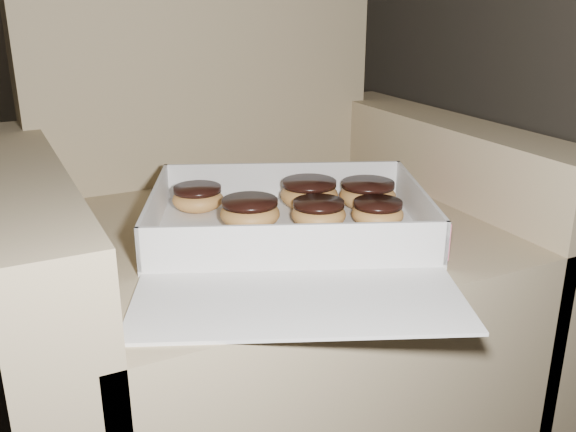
# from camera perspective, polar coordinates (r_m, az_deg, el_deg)

# --- Properties ---
(armchair) EXTENTS (0.92, 0.77, 0.96)m
(armchair) POSITION_cam_1_polar(r_m,az_deg,el_deg) (1.23, -2.72, -5.04)
(armchair) COLOR #91795C
(armchair) RESTS_ON floor
(bakery_box) EXTENTS (0.61, 0.66, 0.08)m
(bakery_box) POSITION_cam_1_polar(r_m,az_deg,el_deg) (1.03, 0.35, -1.59)
(bakery_box) COLOR white
(bakery_box) RESTS_ON armchair
(donut_a) EXTENTS (0.09, 0.09, 0.04)m
(donut_a) POSITION_cam_1_polar(r_m,az_deg,el_deg) (1.09, 7.97, 0.32)
(donut_a) COLOR #E08F4E
(donut_a) RESTS_ON bakery_box
(donut_b) EXTENTS (0.10, 0.10, 0.05)m
(donut_b) POSITION_cam_1_polar(r_m,az_deg,el_deg) (1.17, 7.10, 1.94)
(donut_b) COLOR #E08F4E
(donut_b) RESTS_ON bakery_box
(donut_c) EXTENTS (0.10, 0.10, 0.05)m
(donut_c) POSITION_cam_1_polar(r_m,az_deg,el_deg) (1.07, -3.40, 0.33)
(donut_c) COLOR #E08F4E
(donut_c) RESTS_ON bakery_box
(donut_d) EXTENTS (0.09, 0.09, 0.05)m
(donut_d) POSITION_cam_1_polar(r_m,az_deg,el_deg) (1.07, 2.74, 0.27)
(donut_d) COLOR #E08F4E
(donut_d) RESTS_ON bakery_box
(donut_e) EXTENTS (0.09, 0.09, 0.05)m
(donut_e) POSITION_cam_1_polar(r_m,az_deg,el_deg) (1.16, -8.02, 1.62)
(donut_e) COLOR #E08F4E
(donut_e) RESTS_ON bakery_box
(donut_f) EXTENTS (0.11, 0.11, 0.05)m
(donut_f) POSITION_cam_1_polar(r_m,az_deg,el_deg) (1.16, 1.90, 2.03)
(donut_f) COLOR #E08F4E
(donut_f) RESTS_ON bakery_box
(crumb_a) EXTENTS (0.01, 0.01, 0.00)m
(crumb_a) POSITION_cam_1_polar(r_m,az_deg,el_deg) (1.02, -0.98, -2.11)
(crumb_a) COLOR black
(crumb_a) RESTS_ON bakery_box
(crumb_b) EXTENTS (0.01, 0.01, 0.00)m
(crumb_b) POSITION_cam_1_polar(r_m,az_deg,el_deg) (1.03, -9.59, -2.28)
(crumb_b) COLOR black
(crumb_b) RESTS_ON bakery_box
(crumb_c) EXTENTS (0.01, 0.01, 0.00)m
(crumb_c) POSITION_cam_1_polar(r_m,az_deg,el_deg) (1.01, -1.38, -2.34)
(crumb_c) COLOR black
(crumb_c) RESTS_ON bakery_box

